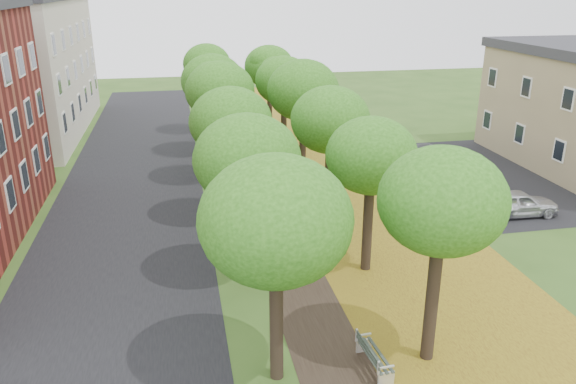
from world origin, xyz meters
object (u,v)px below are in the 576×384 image
car_silver (518,203)px  car_white (438,162)px  car_red (451,170)px  car_grey (430,156)px  bench (373,356)px

car_silver → car_white: bearing=10.2°
car_red → car_white: 1.74m
car_grey → car_white: (0.00, -1.17, -0.02)m
bench → car_white: bearing=-35.0°
car_silver → car_red: car_red is taller
car_grey → car_white: size_ratio=0.99×
car_grey → bench: bearing=143.3°
car_red → car_grey: 2.91m
car_silver → car_red: bearing=12.7°
car_grey → car_white: bearing=172.4°
car_red → car_white: (0.00, 1.74, -0.03)m
car_silver → car_white: 7.20m
bench → car_red: (10.26, 15.53, 0.31)m
car_red → car_white: car_red is taller
car_red → car_silver: bearing=-157.7°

